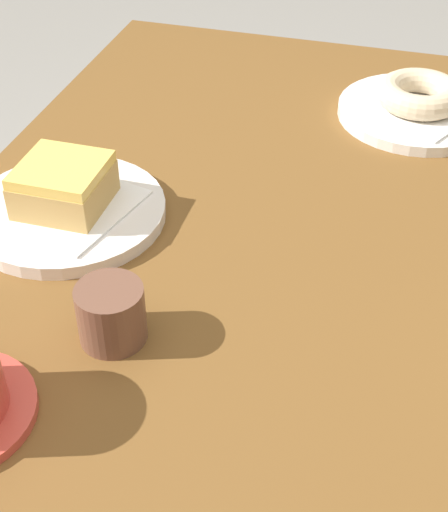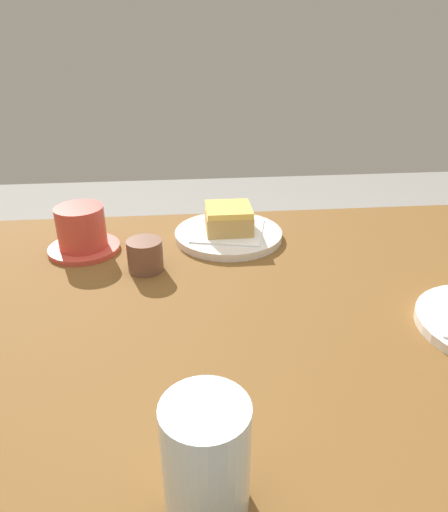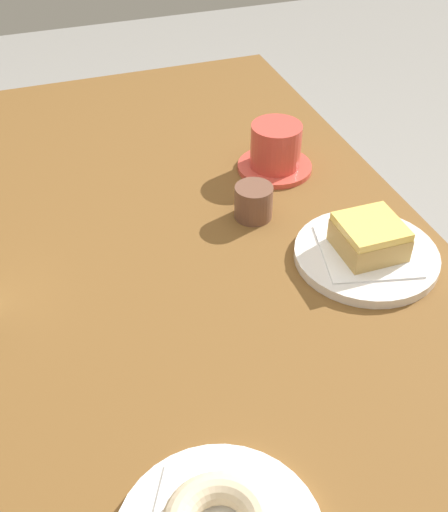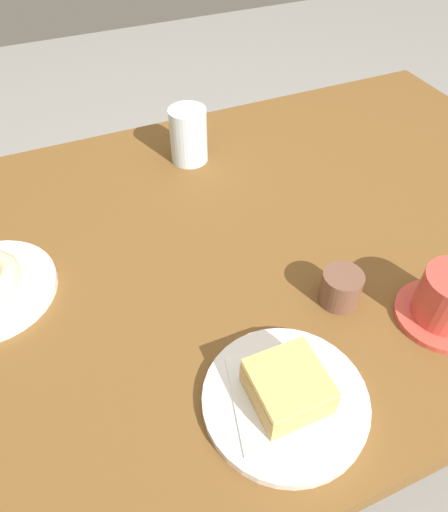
% 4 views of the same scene
% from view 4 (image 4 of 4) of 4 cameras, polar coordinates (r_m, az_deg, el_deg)
% --- Properties ---
extents(ground_plane, '(6.00, 6.00, 0.00)m').
position_cam_4_polar(ground_plane, '(1.40, 2.81, -19.53)').
color(ground_plane, gray).
extents(table, '(1.27, 0.84, 0.72)m').
position_cam_4_polar(table, '(0.86, 4.30, -1.54)').
color(table, brown).
rests_on(table, ground_plane).
extents(plate_glazed_square, '(0.21, 0.21, 0.01)m').
position_cam_4_polar(plate_glazed_square, '(0.61, 7.43, -16.95)').
color(plate_glazed_square, white).
rests_on(plate_glazed_square, table).
extents(napkin_glazed_square, '(0.16, 0.16, 0.00)m').
position_cam_4_polar(napkin_glazed_square, '(0.60, 7.51, -16.57)').
color(napkin_glazed_square, white).
rests_on(napkin_glazed_square, plate_glazed_square).
extents(donut_glazed_square, '(0.09, 0.09, 0.05)m').
position_cam_4_polar(donut_glazed_square, '(0.58, 7.75, -15.42)').
color(donut_glazed_square, tan).
rests_on(donut_glazed_square, napkin_glazed_square).
extents(water_glass, '(0.07, 0.07, 0.11)m').
position_cam_4_polar(water_glass, '(0.95, -4.34, 14.40)').
color(water_glass, silver).
rests_on(water_glass, table).
extents(coffee_cup, '(0.13, 0.13, 0.08)m').
position_cam_4_polar(coffee_cup, '(0.72, 25.53, -4.84)').
color(coffee_cup, '#CE483B').
rests_on(coffee_cup, table).
extents(sugar_jar, '(0.06, 0.06, 0.05)m').
position_cam_4_polar(sugar_jar, '(0.70, 14.00, -3.76)').
color(sugar_jar, brown).
rests_on(sugar_jar, table).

